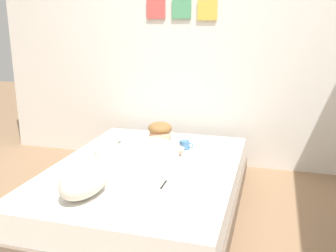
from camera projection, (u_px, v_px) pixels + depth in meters
name	position (u px, v px, depth m)	size (l,w,h in m)	color
ground_plane	(125.00, 238.00, 2.60)	(11.97, 11.97, 0.00)	#8C6B4C
back_wall	(183.00, 41.00, 3.80)	(3.99, 0.12, 2.50)	silver
bed	(146.00, 188.00, 2.97)	(1.42, 1.95, 0.36)	#726051
pillow	(145.00, 139.00, 3.42)	(0.52, 0.32, 0.11)	white
person_lying	(146.00, 155.00, 2.84)	(0.43, 0.92, 0.27)	white
dog	(88.00, 177.00, 2.44)	(0.26, 0.57, 0.21)	beige
coffee_cup	(185.00, 145.00, 3.31)	(0.13, 0.09, 0.07)	teal
cell_phone	(160.00, 184.00, 2.58)	(0.07, 0.14, 0.01)	black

